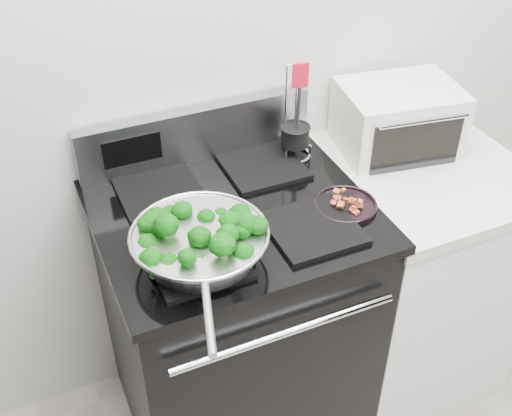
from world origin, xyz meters
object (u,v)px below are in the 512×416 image
gas_range (236,320)px  bacon_plate (346,202)px  utensil_holder (295,140)px  toaster_oven (398,118)px  skillet (200,243)px

gas_range → bacon_plate: 0.58m
bacon_plate → utensil_holder: bearing=92.8°
bacon_plate → toaster_oven: size_ratio=0.44×
gas_range → toaster_oven: size_ratio=2.72×
skillet → utensil_holder: utensil_holder is taller
bacon_plate → toaster_oven: 0.44m
utensil_holder → toaster_oven: 0.36m
utensil_holder → toaster_oven: size_ratio=0.80×
gas_range → skillet: 0.57m
gas_range → toaster_oven: toaster_oven is taller
bacon_plate → toaster_oven: (0.35, 0.26, 0.06)m
gas_range → toaster_oven: bearing=12.7°
gas_range → bacon_plate: (0.31, -0.12, 0.48)m
bacon_plate → utensil_holder: (-0.01, 0.30, 0.04)m
utensil_holder → toaster_oven: bearing=7.6°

